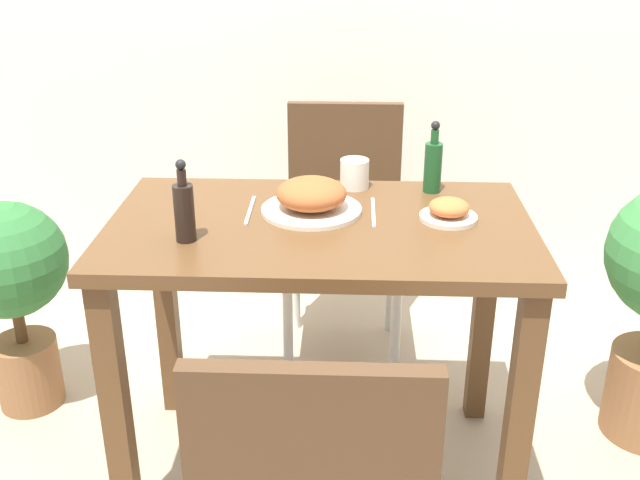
{
  "coord_description": "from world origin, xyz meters",
  "views": [
    {
      "loc": [
        0.07,
        -1.74,
        1.5
      ],
      "look_at": [
        0.0,
        0.0,
        0.72
      ],
      "focal_mm": 42.0,
      "sensor_mm": 36.0,
      "label": 1
    }
  ],
  "objects": [
    {
      "name": "food_plate",
      "position": [
        -0.03,
        0.07,
        0.81
      ],
      "size": [
        0.26,
        0.26,
        0.09
      ],
      "color": "beige",
      "rests_on": "dining_table"
    },
    {
      "name": "spoon_utensil",
      "position": [
        0.14,
        0.07,
        0.78
      ],
      "size": [
        0.01,
        0.2,
        0.0
      ],
      "rotation": [
        0.0,
        0.0,
        1.57
      ],
      "color": "silver",
      "rests_on": "dining_table"
    },
    {
      "name": "side_plate",
      "position": [
        0.33,
        0.03,
        0.8
      ],
      "size": [
        0.15,
        0.15,
        0.06
      ],
      "color": "beige",
      "rests_on": "dining_table"
    },
    {
      "name": "chair_far",
      "position": [
        0.05,
        0.68,
        0.5
      ],
      "size": [
        0.42,
        0.42,
        0.89
      ],
      "color": "#4C331E",
      "rests_on": "ground_plane"
    },
    {
      "name": "ground_plane",
      "position": [
        0.0,
        0.0,
        0.0
      ],
      "size": [
        16.0,
        16.0,
        0.0
      ],
      "primitive_type": "plane",
      "color": "tan"
    },
    {
      "name": "drink_cup",
      "position": [
        0.09,
        0.26,
        0.81
      ],
      "size": [
        0.08,
        0.08,
        0.08
      ],
      "color": "silver",
      "rests_on": "dining_table"
    },
    {
      "name": "dining_table",
      "position": [
        0.0,
        0.0,
        0.64
      ],
      "size": [
        1.07,
        0.63,
        0.77
      ],
      "color": "brown",
      "rests_on": "ground_plane"
    },
    {
      "name": "fork_utensil",
      "position": [
        -0.19,
        0.07,
        0.78
      ],
      "size": [
        0.01,
        0.2,
        0.0
      ],
      "rotation": [
        0.0,
        0.0,
        1.58
      ],
      "color": "silver",
      "rests_on": "dining_table"
    },
    {
      "name": "sauce_bottle",
      "position": [
        -0.31,
        -0.13,
        0.85
      ],
      "size": [
        0.05,
        0.05,
        0.2
      ],
      "color": "black",
      "rests_on": "dining_table"
    },
    {
      "name": "condiment_bottle",
      "position": [
        0.3,
        0.23,
        0.85
      ],
      "size": [
        0.05,
        0.05,
        0.2
      ],
      "color": "#194C23",
      "rests_on": "dining_table"
    },
    {
      "name": "potted_plant_left",
      "position": [
        -0.96,
        0.27,
        0.45
      ],
      "size": [
        0.36,
        0.36,
        0.7
      ],
      "color": "brown",
      "rests_on": "ground_plane"
    }
  ]
}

